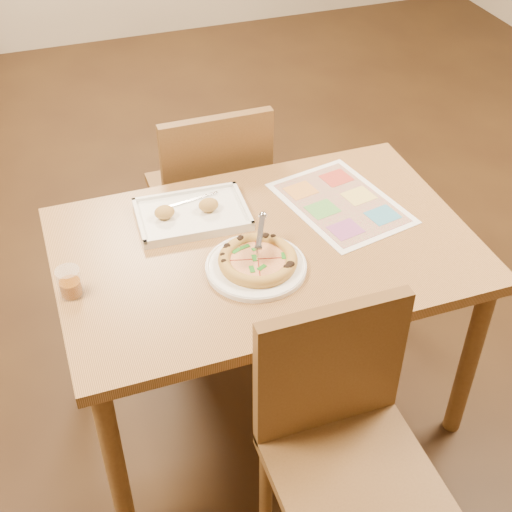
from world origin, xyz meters
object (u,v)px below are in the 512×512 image
object	(u,v)px
dining_table	(265,264)
appetizer_tray	(191,215)
pizza_cutter	(260,237)
pizza	(258,260)
chair_near	(341,422)
plate	(256,267)
menu	(341,203)
glass_tumbler	(70,284)
chair_far	(212,183)

from	to	relation	value
dining_table	appetizer_tray	size ratio (longest dim) A/B	3.51
dining_table	pizza_cutter	xyz separation A→B (m)	(-0.04, -0.06, 0.17)
dining_table	pizza	world-z (taller)	pizza
chair_near	plate	distance (m)	0.53
chair_near	menu	distance (m)	0.80
chair_near	glass_tumbler	bearing A→B (deg)	136.80
chair_near	chair_far	xyz separation A→B (m)	(-0.00, 1.20, 0.00)
plate	glass_tumbler	bearing A→B (deg)	172.50
pizza	appetizer_tray	distance (m)	0.33
dining_table	chair_near	size ratio (longest dim) A/B	2.77
pizza_cutter	menu	xyz separation A→B (m)	(0.35, 0.18, -0.08)
chair_near	glass_tumbler	xyz separation A→B (m)	(-0.60, 0.57, 0.19)
appetizer_tray	pizza_cutter	bearing A→B (deg)	-61.79
pizza_cutter	dining_table	bearing A→B (deg)	-5.20
chair_far	pizza_cutter	xyz separation A→B (m)	(-0.04, -0.66, 0.24)
chair_near	pizza_cutter	distance (m)	0.59
dining_table	plate	world-z (taller)	plate
chair_far	pizza	xyz separation A→B (m)	(-0.06, -0.70, 0.18)
chair_far	pizza_cutter	distance (m)	0.71
plate	pizza	distance (m)	0.02
plate	menu	xyz separation A→B (m)	(0.38, 0.22, -0.01)
chair_far	glass_tumbler	world-z (taller)	chair_far
chair_far	pizza_cutter	bearing A→B (deg)	86.70
chair_near	pizza_cutter	xyz separation A→B (m)	(-0.04, 0.54, 0.24)
chair_near	pizza	bearing A→B (deg)	96.72
glass_tumbler	plate	bearing A→B (deg)	-7.50
chair_far	pizza	distance (m)	0.73
dining_table	plate	distance (m)	0.16
chair_near	dining_table	bearing A→B (deg)	90.00
pizza_cutter	glass_tumbler	world-z (taller)	pizza_cutter
dining_table	pizza	xyz separation A→B (m)	(-0.06, -0.10, 0.11)
chair_near	pizza	size ratio (longest dim) A/B	1.97
dining_table	chair_far	size ratio (longest dim) A/B	2.77
chair_near	pizza_cutter	world-z (taller)	chair_near
chair_far	plate	bearing A→B (deg)	84.63
chair_near	chair_far	distance (m)	1.20
dining_table	glass_tumbler	size ratio (longest dim) A/B	14.74
chair_far	menu	size ratio (longest dim) A/B	1.04
appetizer_tray	plate	bearing A→B (deg)	-69.74
chair_far	glass_tumbler	xyz separation A→B (m)	(-0.60, -0.64, 0.19)
dining_table	pizza_cutter	bearing A→B (deg)	-121.78
chair_far	menu	bearing A→B (deg)	123.07
dining_table	glass_tumbler	distance (m)	0.62
pizza	pizza_cutter	size ratio (longest dim) A/B	1.75
chair_near	chair_far	bearing A→B (deg)	90.00
dining_table	pizza	distance (m)	0.16
pizza	appetizer_tray	xyz separation A→B (m)	(-0.12, 0.31, -0.01)
dining_table	glass_tumbler	world-z (taller)	glass_tumbler
chair_far	dining_table	bearing A→B (deg)	90.00
plate	pizza_cutter	world-z (taller)	pizza_cutter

